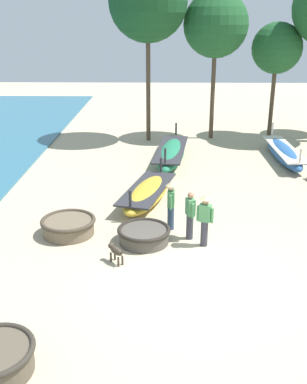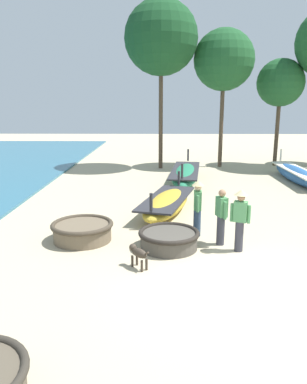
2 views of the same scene
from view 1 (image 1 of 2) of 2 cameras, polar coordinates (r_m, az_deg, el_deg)
ground_plane at (r=12.25m, az=5.08°, el=-11.02°), size 80.00×80.00×0.00m
coracle_front_right at (r=14.73m, az=-10.75°, el=-4.21°), size 1.77×1.77×0.54m
coracle_center at (r=13.96m, az=-1.22°, el=-5.42°), size 1.66×1.66×0.49m
long_boat_ochre_hull at (r=23.02m, az=16.19°, el=4.81°), size 1.04×5.55×1.30m
long_boat_green_hull at (r=22.04m, az=2.24°, el=4.95°), size 1.91×5.64×1.33m
long_boat_red_hull at (r=17.02m, az=-0.80°, el=-0.14°), size 2.30×4.41×1.16m
fisherman_hauling at (r=14.00m, az=4.67°, el=-2.84°), size 0.31×0.51×1.57m
fisherman_with_hat at (r=14.55m, az=2.23°, el=-1.31°), size 0.36×0.53×1.67m
fisherman_crouching at (r=13.57m, az=6.55°, el=-3.16°), size 0.50×0.36×1.67m
dog at (r=12.84m, az=-4.84°, el=-7.47°), size 0.50×0.55×0.55m
tree_rightmost at (r=25.94m, az=7.92°, el=20.26°), size 3.51×3.51×7.99m
tree_leftmost at (r=27.16m, az=15.40°, el=17.14°), size 2.81×2.81×6.40m
tree_left_mid at (r=25.23m, az=-0.71°, el=22.98°), size 4.14×4.14×9.43m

